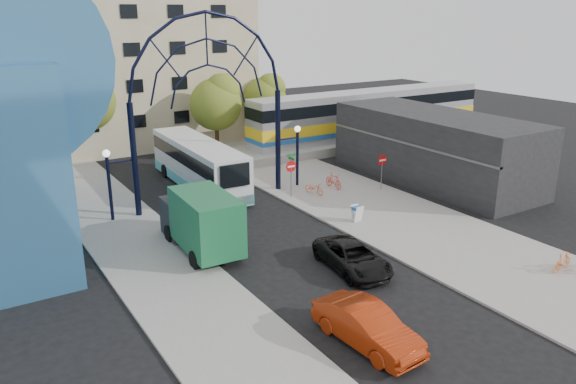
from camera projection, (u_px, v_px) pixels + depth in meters
ground at (343, 286)px, 25.73m from camera, size 120.00×120.00×0.00m
sidewalk_east at (410, 225)px, 32.99m from camera, size 8.00×56.00×0.12m
plaza_west at (161, 270)px, 27.24m from camera, size 5.00×50.00×0.12m
gateway_arch at (208, 70)px, 34.37m from camera, size 13.64×0.44×12.10m
stop_sign at (291, 170)px, 37.21m from camera, size 0.80×0.07×2.50m
do_not_enter_sign at (382, 164)px, 38.75m from camera, size 0.76×0.07×2.48m
street_name_sign at (291, 165)px, 37.85m from camera, size 0.70×0.70×2.80m
sandwich_board at (357, 211)px, 33.15m from camera, size 0.55×0.61×0.99m
commercial_block_east at (434, 147)px, 41.12m from camera, size 6.00×16.00×5.00m
apartment_block at (135, 67)px, 52.74m from camera, size 20.00×12.10×14.00m
train_platform at (369, 139)px, 53.46m from camera, size 32.00×5.00×0.80m
train_car at (370, 113)px, 52.69m from camera, size 25.10×3.05×4.20m
tree_north_a at (217, 101)px, 48.29m from camera, size 4.48×4.48×7.00m
tree_north_b at (86, 97)px, 46.23m from camera, size 5.12×5.12×8.00m
tree_north_c at (266, 97)px, 53.04m from camera, size 4.16×4.16×6.50m
city_bus at (199, 164)px, 39.66m from camera, size 3.16×12.18×3.32m
green_truck at (200, 221)px, 29.15m from camera, size 2.78×6.65×3.30m
black_suv at (353, 257)px, 27.17m from camera, size 2.79×5.06×1.34m
red_sedan at (367, 326)px, 21.02m from camera, size 2.00×4.84×1.56m
bike_near_a at (314, 188)px, 38.21m from camera, size 0.92×1.70×0.85m
bike_near_b at (334, 181)px, 39.47m from camera, size 0.53×1.77×1.06m
bike_far_b at (562, 261)px, 26.89m from camera, size 1.57×0.58×0.93m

